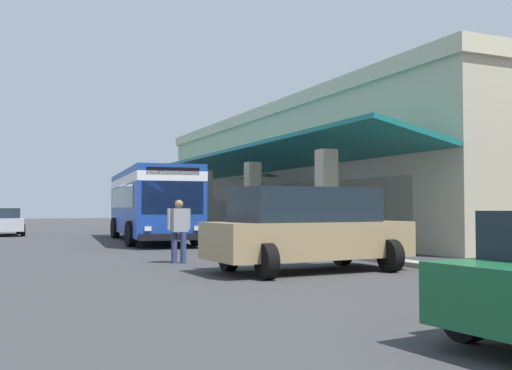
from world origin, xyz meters
TOP-DOWN VIEW (x-y plane):
  - ground at (0.00, 8.00)m, footprint 120.00×120.00m
  - curb_strip at (-1.79, 3.92)m, footprint 35.27×0.50m
  - plaza_building at (-1.79, 13.54)m, footprint 29.69×17.24m
  - transit_bus at (0.01, 0.52)m, footprint 11.40×3.64m
  - parked_suv_tan at (14.03, 0.81)m, footprint 2.87×4.89m
  - parked_sedan_silver at (-8.52, -5.44)m, footprint 4.46×2.13m
  - pedestrian at (10.78, -1.36)m, footprint 0.38×0.68m
  - potted_palm at (2.28, 4.94)m, footprint 1.96×1.93m

SIDE VIEW (x-z plane):
  - ground at x=0.00m, z-range 0.00..0.00m
  - curb_strip at x=-1.79m, z-range 0.00..0.12m
  - potted_palm at x=2.28m, z-range -0.86..2.16m
  - parked_sedan_silver at x=-8.52m, z-range 0.02..1.49m
  - pedestrian at x=10.78m, z-range 0.11..1.82m
  - parked_suv_tan at x=14.03m, z-range 0.03..2.00m
  - transit_bus at x=0.01m, z-range 0.18..3.52m
  - plaza_building at x=-1.79m, z-range 0.00..6.71m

